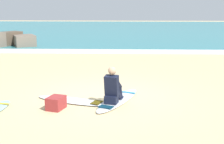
{
  "coord_description": "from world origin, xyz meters",
  "views": [
    {
      "loc": [
        0.57,
        -8.89,
        2.61
      ],
      "look_at": [
        0.22,
        0.78,
        0.55
      ],
      "focal_mm": 52.15,
      "sensor_mm": 36.0,
      "label": 1
    }
  ],
  "objects_px": {
    "surfer_seated": "(113,88)",
    "surfboard_spare_near": "(73,101)",
    "surfboard_main": "(118,100)",
    "beach_bag": "(56,103)"
  },
  "relations": [
    {
      "from": "surfer_seated",
      "to": "surfboard_spare_near",
      "type": "relative_size",
      "value": 0.42
    },
    {
      "from": "surfer_seated",
      "to": "surfboard_spare_near",
      "type": "height_order",
      "value": "surfer_seated"
    },
    {
      "from": "surfboard_spare_near",
      "to": "beach_bag",
      "type": "bearing_deg",
      "value": -118.9
    },
    {
      "from": "surfboard_main",
      "to": "surfboard_spare_near",
      "type": "xyz_separation_m",
      "value": [
        -1.21,
        -0.11,
        0.0
      ]
    },
    {
      "from": "beach_bag",
      "to": "surfboard_spare_near",
      "type": "bearing_deg",
      "value": 61.1
    },
    {
      "from": "surfer_seated",
      "to": "beach_bag",
      "type": "relative_size",
      "value": 1.97
    },
    {
      "from": "surfer_seated",
      "to": "surfboard_spare_near",
      "type": "xyz_separation_m",
      "value": [
        -1.07,
        0.2,
        -0.4
      ]
    },
    {
      "from": "surfer_seated",
      "to": "surfboard_main",
      "type": "bearing_deg",
      "value": 65.21
    },
    {
      "from": "surfboard_spare_near",
      "to": "beach_bag",
      "type": "relative_size",
      "value": 4.64
    },
    {
      "from": "surfboard_main",
      "to": "surfer_seated",
      "type": "bearing_deg",
      "value": -114.79
    }
  ]
}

